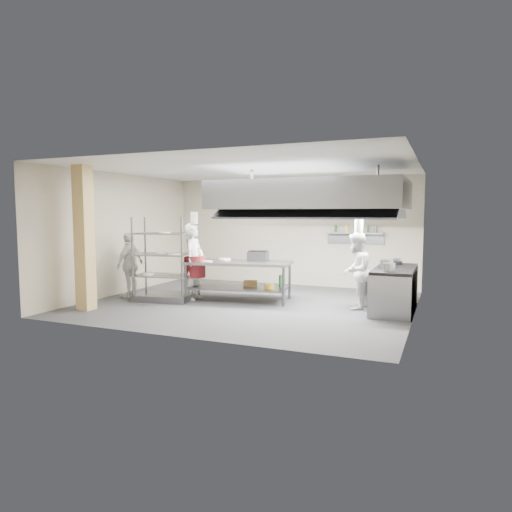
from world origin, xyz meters
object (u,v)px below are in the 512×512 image
at_px(cooking_range, 394,290).
at_px(griddle, 258,256).
at_px(island, 238,281).
at_px(chef_line, 356,271).
at_px(chef_head, 194,262).
at_px(stockpot, 387,264).
at_px(pass_rack, 163,259).
at_px(chef_plating, 130,265).

relative_size(cooking_range, griddle, 4.43).
height_order(island, chef_line, chef_line).
distance_m(chef_head, griddle, 1.51).
xyz_separation_m(griddle, stockpot, (2.93, -0.27, -0.03)).
bearing_deg(pass_rack, chef_line, 0.25).
relative_size(chef_head, griddle, 3.95).
relative_size(pass_rack, griddle, 4.28).
distance_m(chef_plating, stockpot, 5.96).
bearing_deg(chef_line, pass_rack, -73.58).
distance_m(island, pass_rack, 1.81).
relative_size(cooking_range, stockpot, 7.85).
bearing_deg(chef_head, griddle, -71.40).
bearing_deg(stockpot, island, -179.81).
relative_size(chef_head, stockpot, 6.99).
distance_m(island, stockpot, 3.36).
bearing_deg(chef_line, cooking_range, 106.25).
distance_m(pass_rack, stockpot, 4.96).
height_order(pass_rack, griddle, pass_rack).
height_order(chef_plating, griddle, chef_plating).
height_order(cooking_range, chef_plating, chef_plating).
xyz_separation_m(chef_head, chef_plating, (-1.61, -0.28, -0.11)).
distance_m(pass_rack, chef_line, 4.35).
height_order(cooking_range, stockpot, stockpot).
distance_m(chef_line, stockpot, 0.66).
relative_size(chef_line, stockpot, 6.35).
xyz_separation_m(chef_plating, stockpot, (5.93, 0.57, 0.21)).
bearing_deg(chef_head, chef_line, -87.49).
distance_m(chef_head, chef_plating, 1.63).
bearing_deg(island, chef_plating, -177.16).
distance_m(island, chef_line, 2.71).
bearing_deg(stockpot, chef_plating, -174.47).
distance_m(pass_rack, griddle, 2.20).
relative_size(pass_rack, cooking_range, 0.97).
bearing_deg(griddle, pass_rack, -160.57).
height_order(pass_rack, chef_head, pass_rack).
bearing_deg(cooking_range, chef_line, -169.71).
xyz_separation_m(cooking_range, chef_head, (-4.47, -0.52, 0.47)).
height_order(cooking_range, chef_head, chef_head).
xyz_separation_m(cooking_range, griddle, (-3.08, 0.04, 0.60)).
xyz_separation_m(island, chef_head, (-1.01, -0.28, 0.44)).
distance_m(chef_line, griddle, 2.32).
relative_size(chef_head, chef_line, 1.10).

